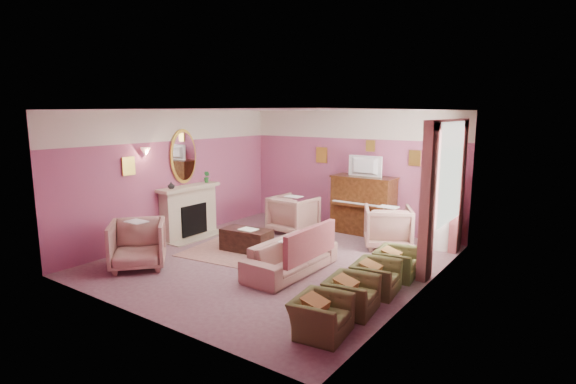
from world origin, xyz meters
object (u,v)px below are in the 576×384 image
Objects in this scene: sofa at (291,251)px; olive_chair_d at (396,258)px; piano at (363,206)px; side_table at (441,231)px; floral_armchair_front at (138,242)px; olive_chair_b at (351,289)px; floral_armchair_left at (293,212)px; olive_chair_c at (376,272)px; coffee_table at (247,240)px; television at (364,165)px; floral_armchair_right at (388,225)px; olive_chair_a at (321,310)px.

sofa is 1.79m from olive_chair_d.
side_table is (1.82, -0.12, -0.30)m from piano.
floral_armchair_front is 4.55m from olive_chair_d.
olive_chair_d is (0.00, 1.64, 0.00)m from olive_chair_b.
floral_armchair_left is 1.28× the size of olive_chair_c.
coffee_table is 1.34× the size of olive_chair_d.
television reaches higher than side_table.
coffee_table is 1.73m from floral_armchair_left.
side_table is at bearing 88.01° from olive_chair_b.
sofa is at bearing -151.47° from olive_chair_d.
piano is 2.93m from coffee_table.
floral_armchair_right is at bearing 104.18° from olive_chair_b.
floral_armchair_front is (-3.16, -3.76, 0.00)m from floral_armchair_right.
sofa is 2.02× the size of floral_armchair_right.
side_table is (3.14, 2.46, 0.12)m from coffee_table.
olive_chair_a is at bearing -90.00° from olive_chair_c.
coffee_table is 1.43× the size of side_table.
floral_armchair_front is (-0.95, -1.88, 0.25)m from coffee_table.
olive_chair_b is (1.69, -3.81, -1.28)m from television.
floral_armchair_right reaches higher than olive_chair_c.
television is 3.67m from olive_chair_c.
olive_chair_d is at bearing -62.30° from floral_armchair_right.
television is at bearing 144.03° from floral_armchair_right.
floral_armchair_left reaches higher than sofa.
floral_armchair_left is 3.75m from olive_chair_c.
olive_chair_b is 1.00× the size of olive_chair_c.
coffee_table is at bearing -173.19° from olive_chair_d.
coffee_table is at bearing -141.93° from side_table.
floral_armchair_front is at bearing -130.09° from floral_armchair_right.
sofa is 2.50m from floral_armchair_right.
floral_armchair_right is at bearing 108.83° from olive_chair_c.
floral_armchair_right and floral_armchair_front have the same top height.
floral_armchair_right is 3.26m from olive_chair_b.
coffee_table is 1.34× the size of olive_chair_c.
olive_chair_d is (0.00, 2.46, 0.00)m from olive_chair_a.
olive_chair_b is at bearing -90.00° from olive_chair_c.
olive_chair_a and olive_chair_b have the same top height.
side_table is at bearing -3.73° from piano.
floral_armchair_left is (-1.47, 2.21, 0.09)m from sofa.
piano is 1.87× the size of olive_chair_d.
olive_chair_c is 1.00× the size of olive_chair_d.
olive_chair_b is at bearing -26.46° from sofa.
sofa reaches higher than olive_chair_b.
piano is at bearing 113.69° from olive_chair_b.
piano reaches higher than side_table.
floral_armchair_right is at bearing -147.97° from side_table.
television reaches higher than coffee_table.
floral_armchair_front is at bearing -116.96° from piano.
side_table is at bearing 13.25° from floral_armchair_left.
television is 2.21m from side_table.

